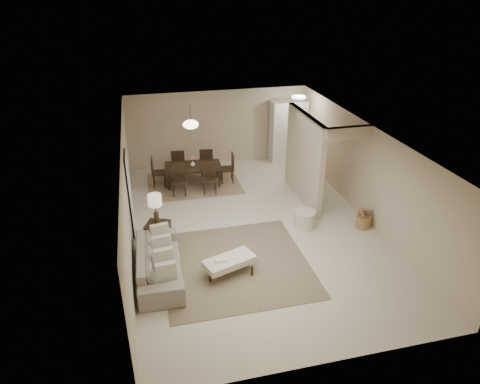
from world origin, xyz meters
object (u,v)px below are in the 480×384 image
object	(u,v)px
ottoman_bench	(229,262)
dining_table	(193,175)
wicker_basket	(363,221)
pantry_cabinet	(288,131)
sofa	(159,262)
side_table	(158,234)
round_pouf	(305,219)

from	to	relation	value
ottoman_bench	dining_table	world-z (taller)	dining_table
ottoman_bench	wicker_basket	bearing A→B (deg)	-2.76
pantry_cabinet	sofa	xyz separation A→B (m)	(-4.80, -5.62, -0.71)
ottoman_bench	sofa	bearing A→B (deg)	149.14
pantry_cabinet	side_table	world-z (taller)	pantry_cabinet
sofa	side_table	world-z (taller)	sofa
sofa	round_pouf	size ratio (longest dim) A/B	4.17
pantry_cabinet	sofa	bearing A→B (deg)	-130.51
side_table	round_pouf	bearing A→B (deg)	-0.49
pantry_cabinet	sofa	world-z (taller)	pantry_cabinet
round_pouf	sofa	bearing A→B (deg)	-162.45
pantry_cabinet	dining_table	distance (m)	3.74
sofa	wicker_basket	size ratio (longest dim) A/B	6.06
side_table	round_pouf	distance (m)	3.70
sofa	dining_table	world-z (taller)	sofa
sofa	ottoman_bench	size ratio (longest dim) A/B	1.91
round_pouf	dining_table	distance (m)	4.02
sofa	ottoman_bench	bearing A→B (deg)	-99.94
round_pouf	dining_table	world-z (taller)	dining_table
ottoman_bench	round_pouf	xyz separation A→B (m)	(2.29, 1.49, -0.10)
side_table	dining_table	distance (m)	3.43
pantry_cabinet	ottoman_bench	xyz separation A→B (m)	(-3.35, -5.92, -0.74)
side_table	wicker_basket	xyz separation A→B (m)	(5.15, -0.41, -0.12)
pantry_cabinet	round_pouf	size ratio (longest dim) A/B	3.81
dining_table	round_pouf	bearing A→B (deg)	-47.82
pantry_cabinet	dining_table	xyz separation A→B (m)	(-3.46, -1.22, -0.75)
side_table	dining_table	bearing A→B (deg)	67.93
side_table	dining_table	xyz separation A→B (m)	(1.29, 3.18, 0.01)
wicker_basket	dining_table	world-z (taller)	dining_table
wicker_basket	dining_table	bearing A→B (deg)	137.06
round_pouf	pantry_cabinet	bearing A→B (deg)	76.65
pantry_cabinet	round_pouf	xyz separation A→B (m)	(-1.05, -4.43, -0.84)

